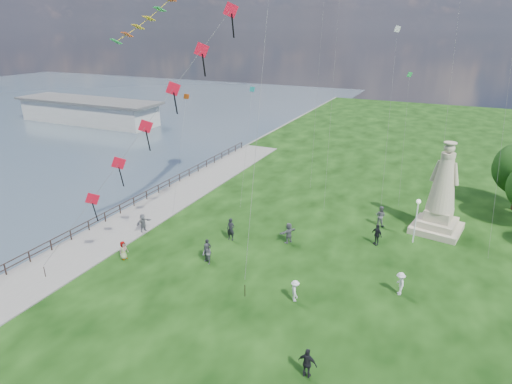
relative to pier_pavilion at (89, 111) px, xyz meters
The scene contains 17 objects.
waterfront 49.44m from the pier_pavilion, 41.92° to the right, with size 200.00×200.00×1.51m.
pier_pavilion is the anchor object (origin of this frame).
statue 67.56m from the pier_pavilion, 19.97° to the right, with size 4.56×4.56×8.05m.
lamppost 67.19m from the pier_pavilion, 22.97° to the right, with size 0.36×0.36×3.89m.
person_0 59.70m from the pier_pavilion, 36.90° to the right, with size 0.63×0.41×1.71m, color black.
person_1 60.22m from the pier_pavilion, 37.15° to the right, with size 0.80×0.49×1.65m, color #595960.
person_2 67.44m from the pier_pavilion, 34.33° to the right, with size 0.97×0.50×1.51m, color silver.
person_3 73.19m from the pier_pavilion, 36.92° to the right, with size 1.02×0.52×1.74m, color black.
person_5 52.75m from the pier_pavilion, 40.34° to the right, with size 1.54×0.66×1.66m, color #595960.
person_6 57.63m from the pier_pavilion, 33.93° to the right, with size 0.71×0.46×1.94m, color black.
person_7 63.46m from the pier_pavilion, 22.22° to the right, with size 0.91×0.56×1.87m, color #595960.
person_8 70.74m from the pier_pavilion, 29.09° to the right, with size 1.06×0.55×1.65m, color silver.
person_9 65.35m from the pier_pavilion, 25.23° to the right, with size 1.05×0.54×1.80m, color black.
person_10 56.80m from the pier_pavilion, 42.65° to the right, with size 0.73×0.45×1.49m, color #595960.
person_11 60.69m from the pier_pavilion, 30.27° to the right, with size 1.65×0.71×1.78m, color #595960.
red_kite_train 59.44m from the pier_pavilion, 39.59° to the right, with size 11.16×9.35×18.38m.
small_kites 59.20m from the pier_pavilion, 19.94° to the right, with size 28.03×18.24×29.75m.
Camera 1 is at (11.32, -18.60, 16.88)m, focal length 30.00 mm.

